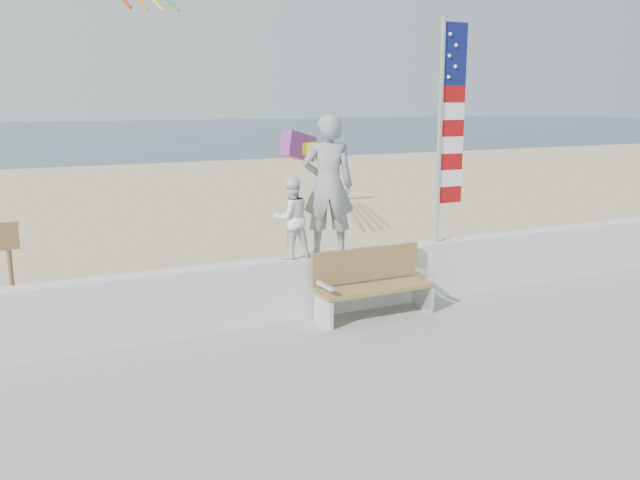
{
  "coord_description": "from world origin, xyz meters",
  "views": [
    {
      "loc": [
        -4.06,
        -6.76,
        3.33
      ],
      "look_at": [
        0.2,
        1.8,
        1.35
      ],
      "focal_mm": 38.0,
      "sensor_mm": 36.0,
      "label": 1
    }
  ],
  "objects_px": {
    "adult": "(328,185)",
    "flag": "(447,122)",
    "child": "(291,218)",
    "bench": "(372,282)"
  },
  "relations": [
    {
      "from": "adult",
      "to": "flag",
      "type": "relative_size",
      "value": 0.59
    },
    {
      "from": "bench",
      "to": "flag",
      "type": "distance_m",
      "value": 2.84
    },
    {
      "from": "adult",
      "to": "child",
      "type": "height_order",
      "value": "adult"
    },
    {
      "from": "bench",
      "to": "child",
      "type": "bearing_deg",
      "value": 157.41
    },
    {
      "from": "adult",
      "to": "child",
      "type": "relative_size",
      "value": 1.75
    },
    {
      "from": "adult",
      "to": "flag",
      "type": "bearing_deg",
      "value": -156.65
    },
    {
      "from": "flag",
      "to": "bench",
      "type": "bearing_deg",
      "value": -164.11
    },
    {
      "from": "child",
      "to": "flag",
      "type": "bearing_deg",
      "value": 178.67
    },
    {
      "from": "bench",
      "to": "flag",
      "type": "height_order",
      "value": "flag"
    },
    {
      "from": "child",
      "to": "bench",
      "type": "xyz_separation_m",
      "value": [
        1.09,
        -0.45,
        -0.98
      ]
    }
  ]
}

